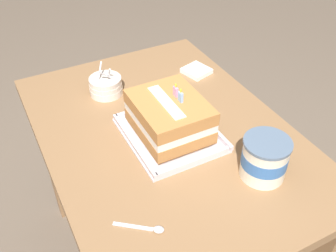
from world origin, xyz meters
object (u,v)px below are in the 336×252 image
birthday_cake (170,116)px  serving_spoon_near_tray (150,228)px  foil_tray (170,134)px  napkin_pile (197,71)px  bowl_stack (106,86)px  ice_cream_tub (265,158)px

birthday_cake → serving_spoon_near_tray: 0.36m
foil_tray → serving_spoon_near_tray: (0.29, -0.21, -0.00)m
serving_spoon_near_tray → napkin_pile: napkin_pile is taller
foil_tray → napkin_pile: bearing=137.2°
foil_tray → napkin_pile: size_ratio=2.71×
foil_tray → bowl_stack: 0.33m
foil_tray → napkin_pile: foil_tray is taller
ice_cream_tub → napkin_pile: size_ratio=1.14×
ice_cream_tub → napkin_pile: ice_cream_tub is taller
bowl_stack → serving_spoon_near_tray: bearing=-10.5°
serving_spoon_near_tray → foil_tray: bearing=144.3°
foil_tray → bowl_stack: bowl_stack is taller
serving_spoon_near_tray → napkin_pile: 0.74m
foil_tray → birthday_cake: birthday_cake is taller
birthday_cake → napkin_pile: birthday_cake is taller
serving_spoon_near_tray → bowl_stack: bearing=169.5°
bowl_stack → napkin_pile: bearing=85.2°
foil_tray → birthday_cake: 0.07m
foil_tray → bowl_stack: bearing=-163.3°
bowl_stack → ice_cream_tub: (0.57, 0.24, 0.03)m
napkin_pile → bowl_stack: bearing=-94.8°
foil_tray → napkin_pile: 0.39m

